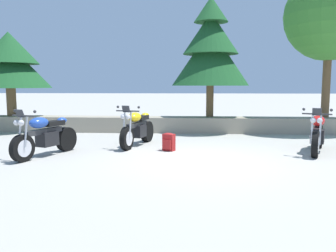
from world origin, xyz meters
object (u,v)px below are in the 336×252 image
(motorcycle_blue_near_left, at_px, (45,136))
(leafy_tree_mid_right, at_px, (335,17))
(pine_tree_mid_left, at_px, (211,48))
(motorcycle_red_far_right, at_px, (317,134))
(rider_backpack, at_px, (169,142))
(pine_tree_far_left, at_px, (9,61))
(motorcycle_yellow_centre, at_px, (137,129))

(motorcycle_blue_near_left, relative_size, leafy_tree_mid_right, 0.39)
(motorcycle_blue_near_left, relative_size, pine_tree_mid_left, 0.46)
(motorcycle_red_far_right, relative_size, rider_backpack, 4.17)
(rider_backpack, height_order, leafy_tree_mid_right, leafy_tree_mid_right)
(pine_tree_far_left, distance_m, pine_tree_mid_left, 7.38)
(motorcycle_blue_near_left, relative_size, pine_tree_far_left, 0.64)
(motorcycle_yellow_centre, distance_m, rider_backpack, 1.19)
(rider_backpack, relative_size, pine_tree_far_left, 0.15)
(motorcycle_blue_near_left, distance_m, motorcycle_yellow_centre, 2.54)
(motorcycle_yellow_centre, distance_m, motorcycle_red_far_right, 4.76)
(motorcycle_yellow_centre, height_order, pine_tree_far_left, pine_tree_far_left)
(motorcycle_yellow_centre, distance_m, pine_tree_mid_left, 4.64)
(motorcycle_yellow_centre, height_order, rider_backpack, motorcycle_yellow_centre)
(rider_backpack, xyz_separation_m, leafy_tree_mid_right, (5.52, 3.73, 3.78))
(pine_tree_far_left, bearing_deg, pine_tree_mid_left, 2.11)
(pine_tree_far_left, relative_size, leafy_tree_mid_right, 0.60)
(motorcycle_red_far_right, relative_size, pine_tree_mid_left, 0.46)
(motorcycle_yellow_centre, xyz_separation_m, motorcycle_red_far_right, (4.71, -0.68, 0.00))
(pine_tree_far_left, height_order, pine_tree_mid_left, pine_tree_mid_left)
(motorcycle_red_far_right, relative_size, leafy_tree_mid_right, 0.38)
(rider_backpack, relative_size, leafy_tree_mid_right, 0.09)
(motorcycle_red_far_right, distance_m, rider_backpack, 3.78)
(motorcycle_blue_near_left, bearing_deg, motorcycle_red_far_right, 7.50)
(motorcycle_red_far_right, bearing_deg, motorcycle_yellow_centre, 171.72)
(motorcycle_yellow_centre, relative_size, pine_tree_mid_left, 0.47)
(rider_backpack, bearing_deg, pine_tree_mid_left, 71.91)
(leafy_tree_mid_right, bearing_deg, pine_tree_mid_left, 177.74)
(motorcycle_red_far_right, bearing_deg, motorcycle_blue_near_left, -172.50)
(leafy_tree_mid_right, bearing_deg, pine_tree_far_left, -179.49)
(motorcycle_blue_near_left, distance_m, rider_backpack, 3.07)
(motorcycle_blue_near_left, xyz_separation_m, motorcycle_red_far_right, (6.70, 0.88, 0.00))
(rider_backpack, bearing_deg, motorcycle_red_far_right, 0.07)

